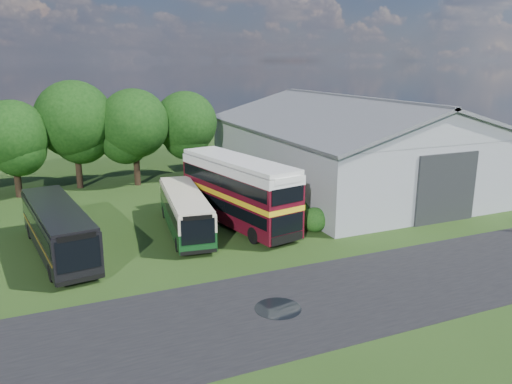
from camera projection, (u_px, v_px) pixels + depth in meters
name	position (u px, v px, depth m)	size (l,w,h in m)	color
ground	(279.00, 278.00, 26.43)	(120.00, 120.00, 0.00)	#1F3912
asphalt_road	(359.00, 292.00, 24.92)	(60.00, 8.00, 0.02)	black
puddle	(278.00, 309.00, 23.19)	(2.20, 2.20, 0.01)	black
storage_shed	(351.00, 140.00, 45.32)	(18.80, 24.80, 8.15)	gray
tree_left_b	(12.00, 135.00, 40.95)	(5.78, 5.78, 8.16)	black
tree_mid	(74.00, 120.00, 43.79)	(6.80, 6.80, 9.60)	black
tree_right_a	(134.00, 124.00, 44.95)	(6.26, 6.26, 8.83)	black
tree_right_b	(186.00, 123.00, 47.64)	(5.98, 5.98, 8.45)	black
shrub_front	(314.00, 230.00, 33.90)	(1.70, 1.70, 1.70)	#194714
shrub_mid	(300.00, 222.00, 35.68)	(1.60, 1.60, 1.60)	#194714
shrub_back	(288.00, 214.00, 37.45)	(1.80, 1.80, 1.80)	#194714
bus_green_single	(185.00, 211.00, 33.30)	(3.47, 10.13, 2.74)	black
bus_maroon_double	(238.00, 192.00, 34.51)	(4.97, 11.38, 4.75)	black
bus_dark_single	(58.00, 229.00, 29.37)	(4.00, 11.10, 2.99)	black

